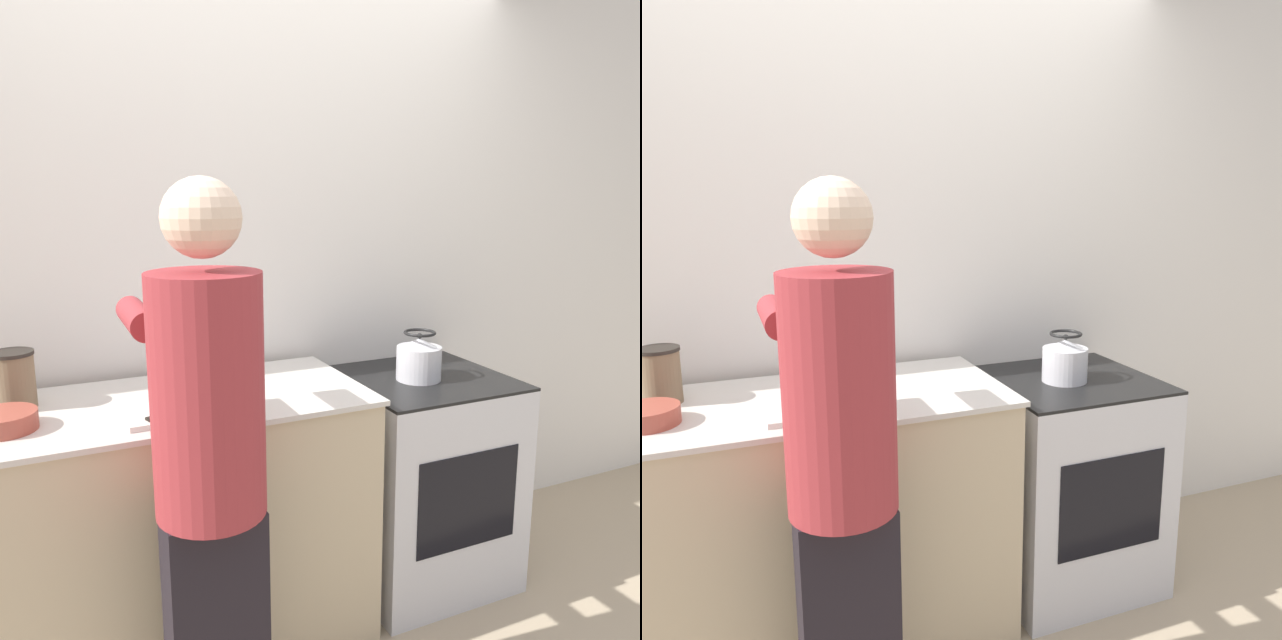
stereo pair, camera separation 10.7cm
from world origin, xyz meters
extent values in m
cube|color=white|center=(0.00, 0.70, 1.30)|extent=(8.00, 0.05, 2.60)
cube|color=#C6B28E|center=(-0.35, 0.31, 0.46)|extent=(1.32, 0.62, 0.92)
cube|color=beige|center=(-0.35, 0.31, 0.92)|extent=(1.34, 0.64, 0.02)
cube|color=silver|center=(0.68, 0.32, 0.44)|extent=(0.65, 0.64, 0.87)
cube|color=black|center=(0.68, 0.32, 0.88)|extent=(0.65, 0.64, 0.01)
cube|color=black|center=(0.68, 0.00, 0.48)|extent=(0.45, 0.01, 0.38)
cube|color=black|center=(-0.35, -0.21, 0.39)|extent=(0.27, 0.16, 0.78)
cylinder|color=maroon|center=(-0.35, -0.21, 1.10)|extent=(0.30, 0.30, 0.65)
sphere|color=beige|center=(-0.35, -0.21, 1.56)|extent=(0.20, 0.20, 0.20)
cylinder|color=maroon|center=(-0.48, 0.07, 1.27)|extent=(0.08, 0.30, 0.08)
cylinder|color=maroon|center=(-0.23, 0.07, 1.27)|extent=(0.08, 0.30, 0.08)
cube|color=silver|center=(-0.36, 0.15, 0.94)|extent=(0.32, 0.20, 0.02)
cube|color=silver|center=(-0.30, 0.14, 0.95)|extent=(0.16, 0.08, 0.01)
cube|color=black|center=(-0.42, 0.10, 0.95)|extent=(0.10, 0.06, 0.01)
cylinder|color=silver|center=(0.64, 0.30, 0.95)|extent=(0.18, 0.18, 0.14)
cone|color=silver|center=(0.64, 0.30, 1.04)|extent=(0.14, 0.14, 0.03)
sphere|color=black|center=(0.64, 0.30, 1.06)|extent=(0.02, 0.02, 0.02)
torus|color=black|center=(0.64, 0.30, 1.08)|extent=(0.13, 0.13, 0.01)
cylinder|color=#9E4738|center=(-0.85, 0.23, 0.96)|extent=(0.19, 0.19, 0.06)
cylinder|color=#756047|center=(-0.83, 0.44, 1.02)|extent=(0.13, 0.13, 0.18)
cylinder|color=#28231E|center=(-0.83, 0.44, 1.12)|extent=(0.13, 0.13, 0.01)
camera|label=1|loc=(-0.73, -1.74, 1.62)|focal=35.00mm
camera|label=2|loc=(-0.64, -1.78, 1.62)|focal=35.00mm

